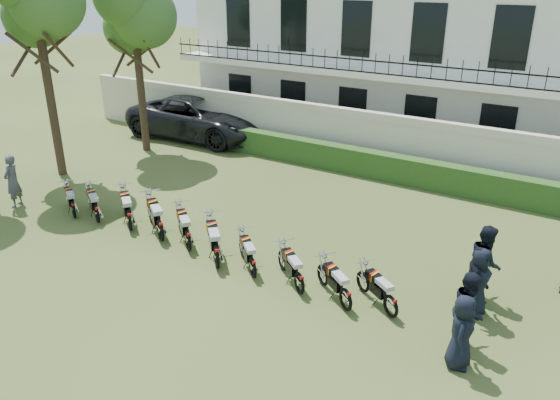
{
  "coord_description": "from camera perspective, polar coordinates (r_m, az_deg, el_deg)",
  "views": [
    {
      "loc": [
        8.37,
        -11.27,
        7.28
      ],
      "look_at": [
        0.27,
        1.43,
        0.95
      ],
      "focal_mm": 35.0,
      "sensor_mm": 36.0,
      "label": 1
    }
  ],
  "objects": [
    {
      "name": "officer_1",
      "position": [
        12.11,
        19.12,
        -10.72
      ],
      "size": [
        0.69,
        0.86,
        1.7
      ],
      "primitive_type": "imported",
      "rotation": [
        0.0,
        0.0,
        1.63
      ],
      "color": "black",
      "rests_on": "ground"
    },
    {
      "name": "suv",
      "position": [
        26.03,
        -8.39,
        8.53
      ],
      "size": [
        7.14,
        3.58,
        1.94
      ],
      "primitive_type": "imported",
      "rotation": [
        0.0,
        0.0,
        1.62
      ],
      "color": "black",
      "rests_on": "ground"
    },
    {
      "name": "motorcycle_4",
      "position": [
        15.43,
        -9.61,
        -3.68
      ],
      "size": [
        1.56,
        1.25,
        1.04
      ],
      "rotation": [
        0.0,
        0.0,
        0.91
      ],
      "color": "black",
      "rests_on": "ground"
    },
    {
      "name": "motorcycle_5",
      "position": [
        14.42,
        -6.67,
        -5.36
      ],
      "size": [
        1.53,
        1.49,
        1.11
      ],
      "rotation": [
        0.0,
        0.0,
        0.8
      ],
      "color": "black",
      "rests_on": "ground"
    },
    {
      "name": "ground",
      "position": [
        15.81,
        -3.62,
        -4.66
      ],
      "size": [
        100.0,
        100.0,
        0.0
      ],
      "primitive_type": "plane",
      "color": "#445221",
      "rests_on": "ground"
    },
    {
      "name": "officer_4",
      "position": [
        13.87,
        20.64,
        -6.05
      ],
      "size": [
        0.97,
        1.09,
        1.86
      ],
      "primitive_type": "imported",
      "rotation": [
        0.0,
        0.0,
        1.92
      ],
      "color": "black",
      "rests_on": "ground"
    },
    {
      "name": "motorcycle_3",
      "position": [
        16.1,
        -12.43,
        -2.59
      ],
      "size": [
        1.77,
        1.24,
        1.13
      ],
      "rotation": [
        0.0,
        0.0,
        0.98
      ],
      "color": "black",
      "rests_on": "ground"
    },
    {
      "name": "motorcycle_6",
      "position": [
        13.96,
        -2.87,
        -6.61
      ],
      "size": [
        1.36,
        1.19,
        0.94
      ],
      "rotation": [
        0.0,
        0.0,
        0.86
      ],
      "color": "black",
      "rests_on": "ground"
    },
    {
      "name": "tree_west_near",
      "position": [
        23.81,
        -15.05,
        18.73
      ],
      "size": [
        3.4,
        3.2,
        7.9
      ],
      "color": "#473323",
      "rests_on": "ground"
    },
    {
      "name": "motorcycle_1",
      "position": [
        17.83,
        -18.64,
        -0.97
      ],
      "size": [
        1.6,
        1.0,
        0.99
      ],
      "rotation": [
        0.0,
        0.0,
        1.03
      ],
      "color": "black",
      "rests_on": "ground"
    },
    {
      "name": "motorcycle_0",
      "position": [
        18.44,
        -20.83,
        -0.59
      ],
      "size": [
        1.51,
        0.93,
        0.92
      ],
      "rotation": [
        0.0,
        0.0,
        1.04
      ],
      "color": "black",
      "rests_on": "ground"
    },
    {
      "name": "inspector",
      "position": [
        20.01,
        -26.17,
        1.77
      ],
      "size": [
        0.65,
        0.77,
        1.79
      ],
      "primitive_type": "imported",
      "rotation": [
        0.0,
        0.0,
        -1.18
      ],
      "color": "#545559",
      "rests_on": "ground"
    },
    {
      "name": "hedge",
      "position": [
        21.01,
        10.23,
        3.6
      ],
      "size": [
        18.0,
        0.6,
        1.0
      ],
      "primitive_type": "cube",
      "color": "#204318",
      "rests_on": "ground"
    },
    {
      "name": "officer_2",
      "position": [
        13.16,
        19.65,
        -7.98
      ],
      "size": [
        0.71,
        1.07,
        1.68
      ],
      "primitive_type": "imported",
      "rotation": [
        0.0,
        0.0,
        1.9
      ],
      "color": "black",
      "rests_on": "ground"
    },
    {
      "name": "motorcycle_9",
      "position": [
        12.72,
        11.54,
        -10.32
      ],
      "size": [
        1.47,
        1.0,
        0.93
      ],
      "rotation": [
        0.0,
        0.0,
        0.99
      ],
      "color": "black",
      "rests_on": "ground"
    },
    {
      "name": "motorcycle_7",
      "position": [
        13.3,
        2.05,
        -8.17
      ],
      "size": [
        1.43,
        1.14,
        0.95
      ],
      "rotation": [
        0.0,
        0.0,
        0.91
      ],
      "color": "black",
      "rests_on": "ground"
    },
    {
      "name": "motorcycle_8",
      "position": [
        12.78,
        6.91,
        -9.77
      ],
      "size": [
        1.47,
        1.08,
        0.95
      ],
      "rotation": [
        0.0,
        0.0,
        0.95
      ],
      "color": "black",
      "rests_on": "ground"
    },
    {
      "name": "building",
      "position": [
        26.82,
        14.54,
        14.46
      ],
      "size": [
        20.4,
        9.6,
        7.4
      ],
      "color": "white",
      "rests_on": "ground"
    },
    {
      "name": "motorcycle_2",
      "position": [
        16.98,
        -15.5,
        -1.61
      ],
      "size": [
        1.65,
        1.28,
        1.09
      ],
      "rotation": [
        0.0,
        0.0,
        0.92
      ],
      "color": "black",
      "rests_on": "ground"
    },
    {
      "name": "officer_3",
      "position": [
        13.16,
        19.97,
        -8.06
      ],
      "size": [
        0.64,
        0.88,
        1.67
      ],
      "primitive_type": "imported",
      "rotation": [
        0.0,
        0.0,
        1.43
      ],
      "color": "black",
      "rests_on": "ground"
    },
    {
      "name": "perimeter_wall",
      "position": [
        21.88,
        8.76,
        6.32
      ],
      "size": [
        30.0,
        0.35,
        2.3
      ],
      "color": "beige",
      "rests_on": "ground"
    },
    {
      "name": "officer_0",
      "position": [
        11.49,
        18.44,
        -12.94
      ],
      "size": [
        0.62,
        0.85,
        1.59
      ],
      "primitive_type": "imported",
      "rotation": [
        0.0,
        0.0,
        1.74
      ],
      "color": "black",
      "rests_on": "ground"
    }
  ]
}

